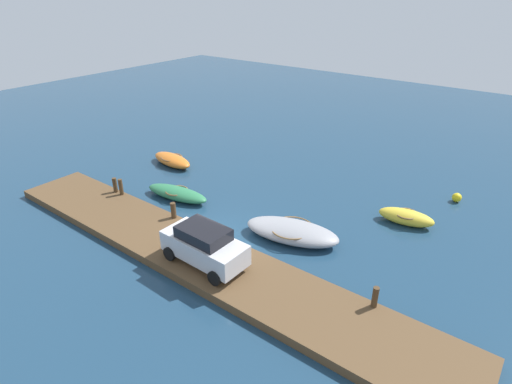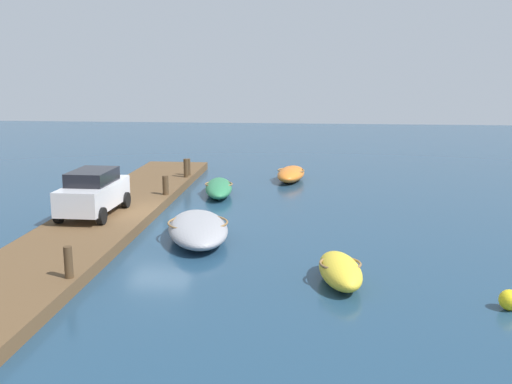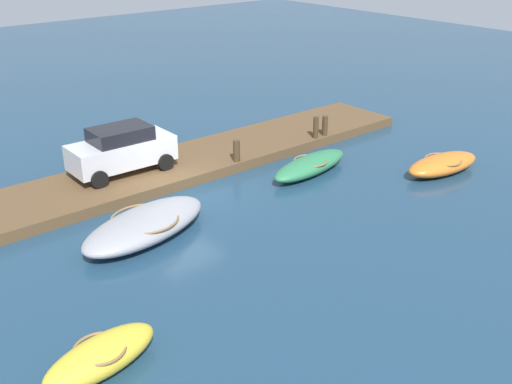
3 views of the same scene
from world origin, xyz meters
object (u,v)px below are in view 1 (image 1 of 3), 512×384
object	(u,v)px
rowboat_green	(177,193)
mooring_post_west	(115,185)
mooring_post_east	(375,297)
mooring_post_mid_east	(173,210)
parked_car	(204,245)
rowboat_orange	(172,160)
marker_buoy	(457,198)
dinghy_yellow	(406,217)
motorboat_grey	(292,231)
mooring_post_mid_west	(121,187)

from	to	relation	value
rowboat_green	mooring_post_west	distance (m)	3.63
rowboat_green	mooring_post_east	xyz separation A→B (m)	(13.01, -2.09, 0.50)
mooring_post_mid_east	parked_car	distance (m)	4.43
rowboat_orange	mooring_post_mid_east	size ratio (longest dim) A/B	4.26
marker_buoy	dinghy_yellow	bearing A→B (deg)	-109.64
motorboat_grey	mooring_post_east	size ratio (longest dim) A/B	5.71
mooring_post_mid_west	marker_buoy	xyz separation A→B (m)	(15.53, 11.63, -0.61)
dinghy_yellow	mooring_post_west	size ratio (longest dim) A/B	3.39
mooring_post_west	marker_buoy	bearing A→B (deg)	35.85
rowboat_orange	mooring_post_mid_west	distance (m)	5.66
dinghy_yellow	motorboat_grey	xyz separation A→B (m)	(-3.99, -4.86, 0.03)
rowboat_orange	motorboat_grey	bearing A→B (deg)	-7.43
rowboat_orange	dinghy_yellow	bearing A→B (deg)	13.55
dinghy_yellow	parked_car	size ratio (longest dim) A/B	0.76
rowboat_orange	parked_car	distance (m)	12.41
mooring_post_mid_east	marker_buoy	xyz separation A→B (m)	(11.15, 11.63, -0.56)
mooring_post_mid_west	mooring_post_mid_east	distance (m)	4.38
dinghy_yellow	rowboat_green	bearing A→B (deg)	-164.16
mooring_post_west	parked_car	bearing A→B (deg)	-11.69
mooring_post_west	marker_buoy	world-z (taller)	mooring_post_west
dinghy_yellow	parked_car	xyz separation A→B (m)	(-5.65, -9.26, 0.92)
rowboat_orange	parked_car	bearing A→B (deg)	-29.62
mooring_post_mid_east	marker_buoy	world-z (taller)	mooring_post_mid_east
marker_buoy	rowboat_orange	bearing A→B (deg)	-160.05
mooring_post_mid_west	marker_buoy	size ratio (longest dim) A/B	1.79
mooring_post_east	marker_buoy	distance (m)	11.64
parked_car	mooring_post_west	bearing A→B (deg)	169.54
rowboat_green	mooring_post_west	xyz separation A→B (m)	(-2.92, -2.09, 0.49)
motorboat_grey	mooring_post_mid_east	world-z (taller)	mooring_post_mid_east
mooring_post_west	mooring_post_east	xyz separation A→B (m)	(15.93, 0.00, 0.01)
rowboat_orange	mooring_post_mid_west	world-z (taller)	mooring_post_mid_west
mooring_post_east	parked_car	bearing A→B (deg)	-165.18
parked_car	marker_buoy	bearing A→B (deg)	63.28
marker_buoy	mooring_post_west	bearing A→B (deg)	-144.15
motorboat_grey	mooring_post_east	world-z (taller)	mooring_post_east
rowboat_orange	mooring_post_mid_east	xyz separation A→B (m)	(6.04, -5.39, 0.45)
mooring_post_west	mooring_post_mid_east	xyz separation A→B (m)	(4.94, 0.00, -0.01)
mooring_post_mid_east	marker_buoy	distance (m)	16.12
parked_car	marker_buoy	distance (m)	15.29
rowboat_orange	marker_buoy	xyz separation A→B (m)	(17.18, 6.24, -0.11)
dinghy_yellow	mooring_post_west	bearing A→B (deg)	-161.75
rowboat_green	mooring_post_west	bearing A→B (deg)	-152.74
mooring_post_mid_east	parked_car	size ratio (longest dim) A/B	0.22
mooring_post_east	rowboat_orange	bearing A→B (deg)	162.43
parked_car	marker_buoy	size ratio (longest dim) A/B	7.35
mooring_post_mid_west	parked_car	size ratio (longest dim) A/B	0.24
mooring_post_mid_west	mooring_post_mid_east	bearing A→B (deg)	0.00
mooring_post_mid_east	marker_buoy	bearing A→B (deg)	46.21
mooring_post_mid_east	parked_car	bearing A→B (deg)	-24.85
dinghy_yellow	motorboat_grey	size ratio (longest dim) A/B	0.58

